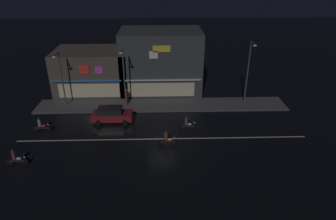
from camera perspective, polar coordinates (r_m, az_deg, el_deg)
name	(u,v)px	position (r m, az deg, el deg)	size (l,w,h in m)	color
ground_plane	(163,139)	(29.71, -1.05, -5.51)	(140.00, 140.00, 0.00)	black
lane_divider_stripe	(163,139)	(29.71, -1.05, -5.50)	(28.42, 0.16, 0.01)	beige
sidewalk_far	(162,105)	(36.39, -1.22, 0.97)	(29.92, 3.69, 0.14)	#4C4C4F
storefront_left_block	(93,71)	(41.01, -14.08, 7.23)	(9.42, 6.59, 5.54)	#4C443A
storefront_center_block	(161,61)	(39.75, -1.35, 9.27)	(10.32, 6.71, 7.99)	#383A3F
streetlamp_west	(61,75)	(36.67, -19.70, 6.27)	(0.44, 1.64, 6.52)	#47494C
streetlamp_mid	(124,73)	(34.64, -8.41, 6.88)	(0.44, 1.64, 7.02)	#47494C
streetlamp_east	(249,69)	(36.20, 15.07, 7.62)	(0.44, 1.64, 7.60)	#47494C
pedestrian_on_sidewalk	(127,96)	(36.90, -7.87, 2.57)	(0.36, 0.36, 1.74)	brown
parked_car_near_kerb	(112,114)	(32.95, -10.63, -0.84)	(4.30, 1.98, 1.67)	maroon
motorcycle_lead	(41,126)	(33.32, -22.98, -2.78)	(1.90, 0.60, 1.52)	black
motorcycle_following	(16,159)	(28.97, -26.95, -8.22)	(1.90, 0.60, 1.52)	black
motorcycle_opposite_lane	(167,139)	(28.43, -0.19, -5.61)	(1.90, 0.60, 1.52)	black
motorcycle_trailing_far	(187,124)	(31.04, 3.67, -2.70)	(1.90, 0.60, 1.52)	black
traffic_cone	(103,113)	(34.83, -12.22, -0.53)	(0.36, 0.36, 0.55)	orange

